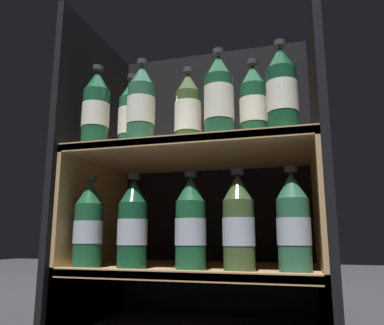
# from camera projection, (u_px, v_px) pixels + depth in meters

# --- Properties ---
(fridge_back_wall) EXTENTS (0.73, 0.02, 0.94)m
(fridge_back_wall) POSITION_uv_depth(u_px,v_px,m) (214.00, 176.00, 1.34)
(fridge_back_wall) COLOR black
(fridge_back_wall) RESTS_ON ground_plane
(fridge_side_left) EXTENTS (0.02, 0.46, 0.94)m
(fridge_side_left) POSITION_uv_depth(u_px,v_px,m) (94.00, 171.00, 1.23)
(fridge_side_left) COLOR black
(fridge_side_left) RESTS_ON ground_plane
(fridge_side_right) EXTENTS (0.02, 0.46, 0.94)m
(fridge_side_right) POSITION_uv_depth(u_px,v_px,m) (321.00, 159.00, 1.04)
(fridge_side_right) COLOR black
(fridge_side_right) RESTS_ON ground_plane
(shelf_lower) EXTENTS (0.69, 0.42, 0.18)m
(shelf_lower) POSITION_uv_depth(u_px,v_px,m) (197.00, 276.00, 1.06)
(shelf_lower) COLOR tan
(shelf_lower) RESTS_ON ground_plane
(shelf_upper) EXTENTS (0.69, 0.42, 0.51)m
(shelf_upper) POSITION_uv_depth(u_px,v_px,m) (197.00, 195.00, 1.11)
(shelf_upper) COLOR tan
(shelf_upper) RESTS_ON ground_plane
(bottle_upper_front_0) EXTENTS (0.08, 0.08, 0.25)m
(bottle_upper_front_0) POSITION_uv_depth(u_px,v_px,m) (96.00, 110.00, 1.09)
(bottle_upper_front_0) COLOR #194C2D
(bottle_upper_front_0) RESTS_ON shelf_upper
(bottle_upper_front_1) EXTENTS (0.08, 0.08, 0.25)m
(bottle_upper_front_1) POSITION_uv_depth(u_px,v_px,m) (141.00, 106.00, 1.05)
(bottle_upper_front_1) COLOR #285B42
(bottle_upper_front_1) RESTS_ON shelf_upper
(bottle_upper_front_2) EXTENTS (0.08, 0.08, 0.25)m
(bottle_upper_front_2) POSITION_uv_depth(u_px,v_px,m) (219.00, 98.00, 0.99)
(bottle_upper_front_2) COLOR #194C2D
(bottle_upper_front_2) RESTS_ON shelf_upper
(bottle_upper_front_3) EXTENTS (0.08, 0.08, 0.25)m
(bottle_upper_front_3) POSITION_uv_depth(u_px,v_px,m) (282.00, 92.00, 0.95)
(bottle_upper_front_3) COLOR #144228
(bottle_upper_front_3) RESTS_ON shelf_upper
(bottle_upper_back_0) EXTENTS (0.08, 0.08, 0.25)m
(bottle_upper_back_0) POSITION_uv_depth(u_px,v_px,m) (131.00, 118.00, 1.15)
(bottle_upper_back_0) COLOR #1E5638
(bottle_upper_back_0) RESTS_ON shelf_upper
(bottle_upper_back_1) EXTENTS (0.08, 0.08, 0.25)m
(bottle_upper_back_1) POSITION_uv_depth(u_px,v_px,m) (188.00, 112.00, 1.10)
(bottle_upper_back_1) COLOR #384C28
(bottle_upper_back_1) RESTS_ON shelf_upper
(bottle_upper_back_2) EXTENTS (0.08, 0.08, 0.25)m
(bottle_upper_back_2) POSITION_uv_depth(u_px,v_px,m) (254.00, 106.00, 1.05)
(bottle_upper_back_2) COLOR #194C2D
(bottle_upper_back_2) RESTS_ON shelf_upper
(bottle_lower_front_0) EXTENTS (0.08, 0.08, 0.25)m
(bottle_lower_front_0) POSITION_uv_depth(u_px,v_px,m) (88.00, 226.00, 1.03)
(bottle_lower_front_0) COLOR #194C2D
(bottle_lower_front_0) RESTS_ON shelf_lower
(bottle_lower_front_1) EXTENTS (0.08, 0.08, 0.25)m
(bottle_lower_front_1) POSITION_uv_depth(u_px,v_px,m) (133.00, 225.00, 0.99)
(bottle_lower_front_1) COLOR #144228
(bottle_lower_front_1) RESTS_ON shelf_lower
(bottle_lower_front_2) EXTENTS (0.08, 0.08, 0.25)m
(bottle_lower_front_2) POSITION_uv_depth(u_px,v_px,m) (191.00, 225.00, 0.95)
(bottle_lower_front_2) COLOR #194C2D
(bottle_lower_front_2) RESTS_ON shelf_lower
(bottle_lower_front_3) EXTENTS (0.08, 0.08, 0.25)m
(bottle_lower_front_3) POSITION_uv_depth(u_px,v_px,m) (238.00, 225.00, 0.91)
(bottle_lower_front_3) COLOR #384C28
(bottle_lower_front_3) RESTS_ON shelf_lower
(bottle_lower_front_4) EXTENTS (0.08, 0.08, 0.25)m
(bottle_lower_front_4) POSITION_uv_depth(u_px,v_px,m) (293.00, 224.00, 0.88)
(bottle_lower_front_4) COLOR #285B42
(bottle_lower_front_4) RESTS_ON shelf_lower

